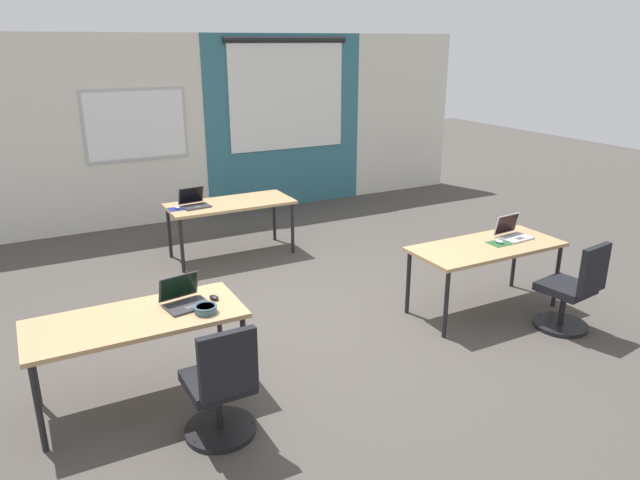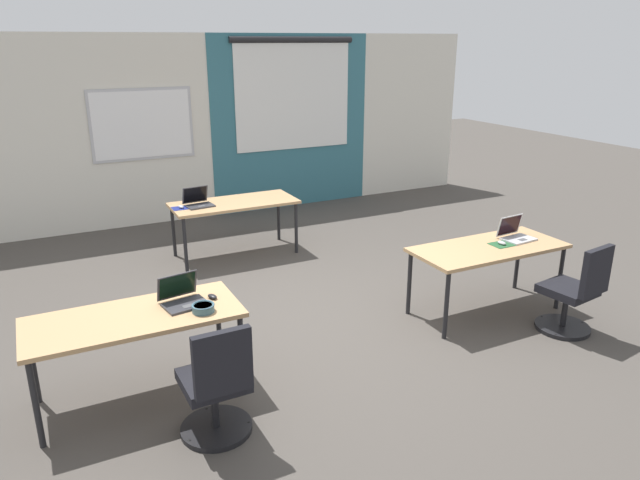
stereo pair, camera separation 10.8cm
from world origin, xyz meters
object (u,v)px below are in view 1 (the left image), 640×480
mouse_near_left_inner (214,297)px  snack_bowl (206,309)px  desk_far_center (230,207)px  laptop_near_left_inner (185,299)px  laptop_far_left (194,203)px  mouse_far_left (177,207)px  laptop_near_right_end (513,233)px  desk_near_right (486,250)px  desk_near_left (136,324)px  chair_near_right_end (572,294)px  mouse_near_right_end (499,242)px  chair_near_left_inner (221,392)px

mouse_near_left_inner → snack_bowl: snack_bowl is taller
desk_far_center → laptop_near_left_inner: laptop_near_left_inner is taller
laptop_far_left → mouse_far_left: (-0.23, -0.02, -0.03)m
mouse_near_left_inner → snack_bowl: (-0.13, -0.20, 0.02)m
mouse_far_left → laptop_near_right_end: size_ratio=0.31×
desk_near_right → laptop_near_right_end: size_ratio=4.53×
laptop_far_left → laptop_near_right_end: (2.62, -2.76, 0.00)m
desk_near_left → chair_near_right_end: (3.93, -0.74, -0.28)m
desk_near_right → laptop_near_left_inner: 3.11m
mouse_near_left_inner → mouse_near_right_end: (3.02, -0.05, 0.00)m
laptop_near_left_inner → laptop_far_left: size_ratio=1.04×
desk_far_center → laptop_near_left_inner: bearing=-116.2°
laptop_near_right_end → chair_near_right_end: laptop_near_right_end is taller
laptop_near_left_inner → snack_bowl: bearing=-74.1°
mouse_near_left_inner → chair_near_left_inner: bearing=-106.1°
mouse_far_left → laptop_near_right_end: (2.84, -2.75, 0.03)m
laptop_near_right_end → mouse_near_left_inner: bearing=175.5°
chair_near_right_end → desk_far_center: bearing=-66.6°
desk_near_right → mouse_far_left: mouse_far_left is taller
laptop_far_left → chair_near_right_end: (2.64, -3.56, -0.39)m
desk_far_center → mouse_near_left_inner: size_ratio=14.19×
desk_near_right → laptop_near_right_end: (0.41, 0.06, 0.11)m
desk_far_center → snack_bowl: size_ratio=9.01×
chair_near_left_inner → mouse_far_left: bearing=-101.7°
chair_near_right_end → chair_near_left_inner: bearing=-8.2°
mouse_near_left_inner → chair_near_right_end: bearing=-13.2°
desk_near_left → mouse_near_left_inner: mouse_near_left_inner is taller
laptop_near_left_inner → chair_near_left_inner: laptop_near_left_inner is taller
laptop_near_left_inner → chair_near_left_inner: bearing=-98.8°
mouse_near_right_end → desk_far_center: bearing=123.9°
mouse_near_left_inner → chair_near_right_end: chair_near_right_end is taller
desk_near_right → mouse_far_left: bearing=131.0°
desk_far_center → mouse_near_left_inner: (-1.12, -2.77, 0.08)m
desk_near_right → mouse_far_left: size_ratio=14.63×
laptop_near_left_inner → chair_near_right_end: size_ratio=0.41×
desk_near_left → mouse_far_left: 3.00m
desk_near_left → mouse_far_left: (1.07, 2.80, 0.08)m
mouse_near_left_inner → chair_near_right_end: 3.41m
laptop_near_left_inner → mouse_near_left_inner: bearing=-12.1°
mouse_near_left_inner → mouse_near_right_end: 3.02m
mouse_near_right_end → chair_near_right_end: bearing=-68.6°
desk_far_center → laptop_near_right_end: bearing=-51.8°
desk_near_right → chair_near_right_end: bearing=-60.0°
desk_near_right → desk_far_center: same height
desk_far_center → chair_near_right_end: size_ratio=1.74×
desk_near_right → laptop_far_left: 3.59m
desk_near_right → mouse_near_left_inner: (-2.87, 0.03, 0.08)m
desk_near_left → mouse_near_right_end: 3.65m
mouse_far_left → mouse_near_right_end: bearing=-47.6°
desk_near_right → chair_near_right_end: size_ratio=1.74×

